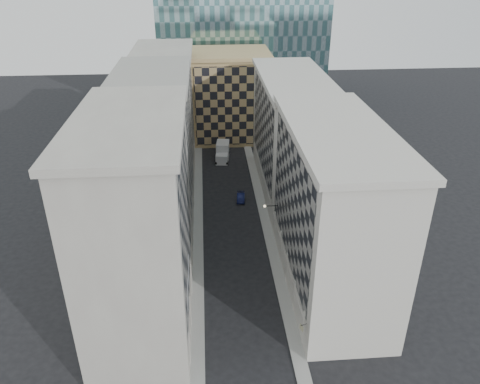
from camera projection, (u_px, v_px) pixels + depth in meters
ground at (251, 381)px, 46.04m from camera, size 260.00×260.00×0.00m
sidewalk_west at (198, 224)px, 72.15m from camera, size 1.50×100.00×0.15m
sidewalk_east at (266, 221)px, 72.87m from camera, size 1.50×100.00×0.15m
bldg_left_a at (140, 225)px, 49.53m from camera, size 10.80×22.80×23.70m
bldg_left_b at (157, 150)px, 69.20m from camera, size 10.80×22.80×22.70m
bldg_left_c at (166, 108)px, 88.87m from camera, size 10.80×22.80×21.70m
bldg_right_a at (331, 211)px, 55.25m from camera, size 10.80×26.80×20.70m
bldg_right_b at (291, 134)px, 79.33m from camera, size 10.80×28.80×19.70m
tan_block at (230, 95)px, 101.80m from camera, size 16.80×14.80×18.80m
church_tower at (217, 2)px, 106.01m from camera, size 7.20×7.20×51.50m
flagpoles_left at (188, 281)px, 47.23m from camera, size 0.10×6.33×2.33m
bracket_lamp at (266, 206)px, 64.67m from camera, size 1.98×0.36×0.36m
box_truck at (223, 152)px, 93.94m from camera, size 3.11×6.27×3.31m
dark_car at (241, 197)px, 78.86m from camera, size 1.61×3.79×1.22m
shop_sign at (302, 327)px, 47.28m from camera, size 0.71×0.62×0.71m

